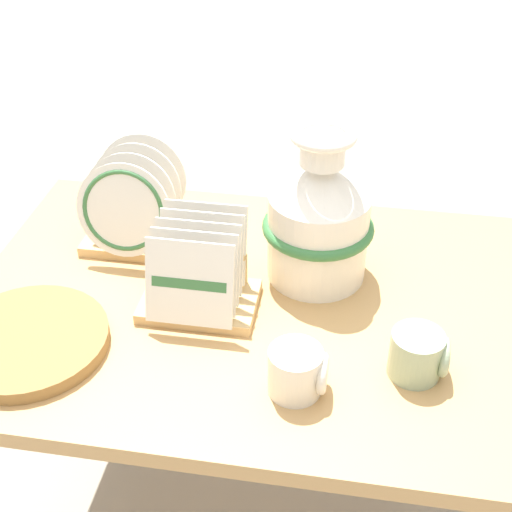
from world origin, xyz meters
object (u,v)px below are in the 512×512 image
(dish_rack_square_plates, at_px, (199,280))
(mug_sage_glaze, at_px, (419,355))
(dish_rack_round_plates, at_px, (134,212))
(wicker_charger_stack, at_px, (28,341))
(ceramic_vase, at_px, (319,218))
(mug_cream_glaze, at_px, (298,371))

(dish_rack_square_plates, xyz_separation_m, mug_sage_glaze, (0.42, -0.12, -0.02))
(dish_rack_round_plates, distance_m, dish_rack_square_plates, 0.26)
(wicker_charger_stack, bearing_deg, ceramic_vase, 31.75)
(dish_rack_square_plates, bearing_deg, ceramic_vase, 33.81)
(ceramic_vase, height_order, mug_sage_glaze, ceramic_vase)
(mug_sage_glaze, bearing_deg, ceramic_vase, 127.62)
(dish_rack_square_plates, height_order, mug_cream_glaze, dish_rack_square_plates)
(ceramic_vase, relative_size, dish_rack_square_plates, 1.45)
(dish_rack_square_plates, distance_m, wicker_charger_stack, 0.33)
(ceramic_vase, bearing_deg, mug_sage_glaze, -52.38)
(ceramic_vase, distance_m, dish_rack_round_plates, 0.41)
(ceramic_vase, distance_m, dish_rack_square_plates, 0.27)
(dish_rack_square_plates, bearing_deg, wicker_charger_stack, -149.86)
(wicker_charger_stack, height_order, mug_sage_glaze, mug_sage_glaze)
(dish_rack_round_plates, bearing_deg, dish_rack_square_plates, -44.97)
(dish_rack_round_plates, relative_size, mug_cream_glaze, 2.22)
(ceramic_vase, height_order, wicker_charger_stack, ceramic_vase)
(dish_rack_round_plates, relative_size, mug_sage_glaze, 2.22)
(mug_cream_glaze, bearing_deg, dish_rack_square_plates, 138.03)
(mug_sage_glaze, xyz_separation_m, mug_cream_glaze, (-0.20, -0.07, 0.00))
(dish_rack_round_plates, xyz_separation_m, dish_rack_square_plates, (0.19, -0.19, -0.02))
(dish_rack_square_plates, xyz_separation_m, wicker_charger_stack, (-0.29, -0.17, -0.05))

